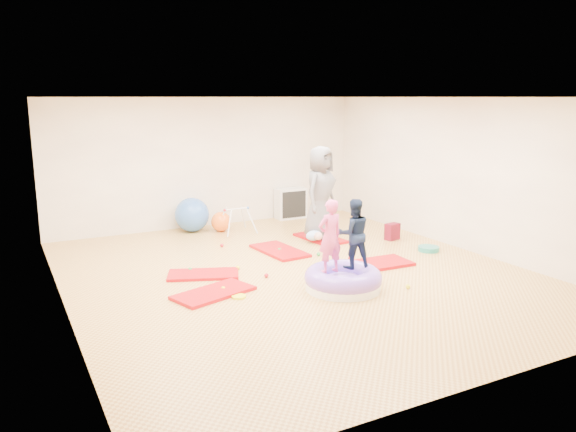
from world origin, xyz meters
TOP-DOWN VIEW (x-y plane):
  - room at (0.00, 0.00)m, footprint 7.01×8.01m
  - gym_mat_front_left at (-1.53, -0.29)m, footprint 1.29×0.92m
  - gym_mat_mid_left at (-1.37, 0.61)m, footprint 1.24×0.93m
  - gym_mat_center_back at (0.34, 1.29)m, footprint 0.71×1.27m
  - gym_mat_right at (1.38, -0.22)m, footprint 1.30×0.69m
  - gym_mat_rear_right at (1.50, 1.75)m, footprint 0.69×1.20m
  - inflatable_cushion at (0.25, -0.97)m, footprint 1.16×1.16m
  - child_pink at (0.03, -0.94)m, footprint 0.42×0.29m
  - child_navy at (0.47, -0.91)m, footprint 0.61×0.53m
  - adult_caregiver at (1.49, 1.76)m, footprint 1.06×0.94m
  - infant at (1.25, 1.53)m, footprint 0.35×0.35m
  - ball_pit_balls at (-0.03, 0.34)m, footprint 2.75×3.59m
  - exercise_ball_blue at (-0.56, 3.59)m, footprint 0.72×0.72m
  - exercise_ball_orange at (-0.02, 3.32)m, footprint 0.42×0.42m
  - infant_play_gym at (0.21, 3.00)m, footprint 0.70×0.66m
  - cube_shelf at (1.91, 3.79)m, footprint 0.71×0.35m
  - balance_disc at (2.82, 0.06)m, footprint 0.39×0.39m
  - backpack at (2.76, 1.05)m, footprint 0.32×0.23m
  - yellow_toy at (-1.26, -0.58)m, footprint 0.21×0.21m

SIDE VIEW (x-z plane):
  - yellow_toy at x=-1.26m, z-range 0.00..0.03m
  - gym_mat_mid_left at x=-1.37m, z-range 0.00..0.05m
  - gym_mat_rear_right at x=1.50m, z-range 0.00..0.05m
  - gym_mat_front_left at x=-1.53m, z-range 0.00..0.05m
  - gym_mat_center_back at x=0.34m, z-range 0.00..0.05m
  - gym_mat_right at x=1.38m, z-range 0.00..0.05m
  - ball_pit_balls at x=-0.03m, z-range 0.00..0.07m
  - balance_disc at x=2.82m, z-range 0.00..0.09m
  - inflatable_cushion at x=0.25m, z-range -0.04..0.32m
  - infant at x=1.25m, z-range 0.05..0.25m
  - backpack at x=2.76m, z-range 0.00..0.33m
  - exercise_ball_orange at x=-0.02m, z-range 0.00..0.42m
  - cube_shelf at x=1.91m, z-range 0.00..0.71m
  - infant_play_gym at x=0.21m, z-range 0.09..0.62m
  - exercise_ball_blue at x=-0.56m, z-range 0.00..0.72m
  - child_navy at x=0.47m, z-range 0.33..1.39m
  - child_pink at x=0.03m, z-range 0.33..1.42m
  - adult_caregiver at x=1.49m, z-range 0.05..1.87m
  - room at x=0.00m, z-range 0.00..2.80m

